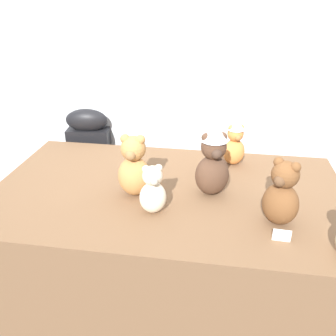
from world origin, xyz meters
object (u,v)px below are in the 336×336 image
at_px(teddy_bear_chestnut, 282,195).
at_px(teddy_bear_caramel, 134,168).
at_px(display_table, 168,248).
at_px(teddy_bear_cream, 153,191).
at_px(instrument_case, 92,171).
at_px(teddy_bear_cocoa, 213,161).
at_px(teddy_bear_ginger, 235,143).

height_order(teddy_bear_chestnut, teddy_bear_caramel, teddy_bear_caramel).
bearing_deg(display_table, teddy_bear_cream, -100.19).
height_order(instrument_case, teddy_bear_cocoa, teddy_bear_cocoa).
relative_size(display_table, teddy_bear_cocoa, 4.89).
relative_size(display_table, teddy_bear_chestnut, 5.87).
distance_m(teddy_bear_cocoa, teddy_bear_caramel, 0.37).
height_order(teddy_bear_cocoa, teddy_bear_cream, teddy_bear_cocoa).
bearing_deg(teddy_bear_cream, teddy_bear_caramel, 109.51).
bearing_deg(teddy_bear_chestnut, teddy_bear_ginger, 140.48).
bearing_deg(teddy_bear_cocoa, display_table, 162.46).
bearing_deg(teddy_bear_cocoa, teddy_bear_ginger, 55.17).
relative_size(display_table, teddy_bear_ginger, 6.55).
relative_size(instrument_case, teddy_bear_chestnut, 3.13).
distance_m(display_table, teddy_bear_cream, 0.52).
bearing_deg(instrument_case, teddy_bear_chestnut, -41.95).
xyz_separation_m(teddy_bear_cocoa, teddy_bear_chestnut, (0.29, -0.20, -0.04)).
relative_size(instrument_case, teddy_bear_caramel, 3.01).
bearing_deg(teddy_bear_cream, display_table, 58.84).
distance_m(teddy_bear_chestnut, teddy_bear_caramel, 0.66).
bearing_deg(instrument_case, teddy_bear_cream, -59.76).
bearing_deg(teddy_bear_cocoa, teddy_bear_cream, -158.52).
height_order(display_table, teddy_bear_chestnut, teddy_bear_chestnut).
distance_m(instrument_case, teddy_bear_caramel, 0.95).
height_order(teddy_bear_cocoa, teddy_bear_chestnut, teddy_bear_cocoa).
height_order(teddy_bear_chestnut, teddy_bear_ginger, teddy_bear_chestnut).
bearing_deg(teddy_bear_chestnut, display_table, -169.70).
xyz_separation_m(teddy_bear_chestnut, teddy_bear_cream, (-0.54, -0.00, -0.03)).
xyz_separation_m(instrument_case, teddy_bear_cocoa, (0.86, -0.63, 0.45)).
relative_size(instrument_case, teddy_bear_ginger, 3.50).
xyz_separation_m(teddy_bear_chestnut, teddy_bear_ginger, (-0.18, 0.54, -0.01)).
xyz_separation_m(instrument_case, teddy_bear_ginger, (0.96, -0.29, 0.40)).
relative_size(teddy_bear_ginger, teddy_bear_caramel, 0.86).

